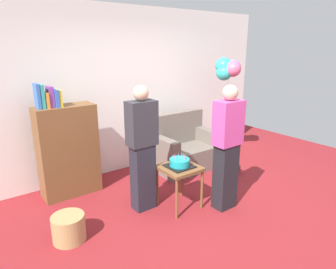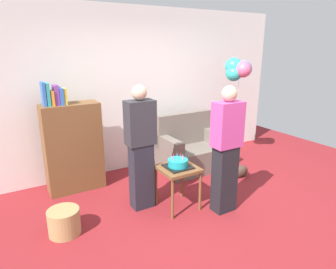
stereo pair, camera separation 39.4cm
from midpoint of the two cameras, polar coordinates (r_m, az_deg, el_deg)
name	(u,v)px [view 1 (the left image)]	position (r m, az deg, el deg)	size (l,w,h in m)	color
ground_plane	(207,215)	(3.95, 4.55, -15.21)	(8.00, 8.00, 0.00)	maroon
wall_back	(125,91)	(5.12, -10.50, 8.18)	(6.00, 0.10, 2.70)	silver
couch	(184,149)	(5.22, 0.84, -2.84)	(1.10, 0.70, 0.96)	#6B6056
bookshelf	(68,149)	(4.49, -21.05, -2.68)	(0.80, 0.36, 1.62)	brown
side_table	(179,173)	(3.91, -0.70, -7.39)	(0.48, 0.48, 0.58)	brown
birthday_cake	(180,163)	(3.85, -0.70, -5.53)	(0.32, 0.32, 0.17)	black
person_blowing_candles	(142,149)	(3.79, -7.91, -2.72)	(0.36, 0.22, 1.63)	#23232D
person_holding_cake	(227,148)	(3.82, 8.31, -2.61)	(0.36, 0.22, 1.63)	black
wicker_basket	(69,228)	(3.67, -21.52, -16.35)	(0.36, 0.36, 0.30)	#A88451
handbag	(234,168)	(5.11, 10.39, -6.44)	(0.28, 0.14, 0.20)	#473328
balloon_bunch	(228,69)	(5.35, 9.36, 12.28)	(0.48, 0.43, 1.89)	silver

